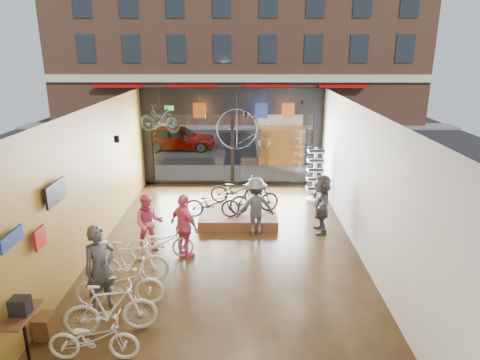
{
  "coord_description": "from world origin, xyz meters",
  "views": [
    {
      "loc": [
        0.46,
        -10.43,
        5.22
      ],
      "look_at": [
        0.34,
        1.4,
        1.57
      ],
      "focal_mm": 32.0,
      "sensor_mm": 36.0,
      "label": 1
    }
  ],
  "objects_px": {
    "display_platform": "(238,216)",
    "sunglasses_rack": "(315,175)",
    "display_bike_right": "(236,190)",
    "floor_bike_2": "(120,285)",
    "street_car": "(178,137)",
    "display_bike_left": "(212,203)",
    "customer_1": "(149,223)",
    "customer_3": "(256,207)",
    "hung_bike": "(160,118)",
    "box_truck": "(278,130)",
    "floor_bike_1": "(111,309)",
    "customer_2": "(184,227)",
    "display_bike_mid": "(254,198)",
    "customer_0": "(100,268)",
    "customer_5": "(321,204)",
    "penny_farthing": "(245,130)",
    "floor_bike_0": "(94,338)",
    "floor_bike_3": "(130,262)"
  },
  "relations": [
    {
      "from": "floor_bike_3",
      "to": "hung_bike",
      "type": "height_order",
      "value": "hung_bike"
    },
    {
      "from": "display_bike_mid",
      "to": "sunglasses_rack",
      "type": "height_order",
      "value": "sunglasses_rack"
    },
    {
      "from": "customer_3",
      "to": "floor_bike_1",
      "type": "bearing_deg",
      "value": 45.79
    },
    {
      "from": "penny_farthing",
      "to": "customer_5",
      "type": "bearing_deg",
      "value": -52.81
    },
    {
      "from": "floor_bike_1",
      "to": "floor_bike_3",
      "type": "xyz_separation_m",
      "value": [
        -0.09,
        1.82,
        0.01
      ]
    },
    {
      "from": "display_bike_right",
      "to": "customer_3",
      "type": "bearing_deg",
      "value": -152.09
    },
    {
      "from": "floor_bike_0",
      "to": "customer_0",
      "type": "bearing_deg",
      "value": 11.0
    },
    {
      "from": "customer_0",
      "to": "customer_2",
      "type": "height_order",
      "value": "customer_0"
    },
    {
      "from": "floor_bike_0",
      "to": "customer_1",
      "type": "height_order",
      "value": "customer_1"
    },
    {
      "from": "customer_0",
      "to": "customer_5",
      "type": "xyz_separation_m",
      "value": [
        5.19,
        3.98,
        -0.05
      ]
    },
    {
      "from": "customer_1",
      "to": "customer_3",
      "type": "height_order",
      "value": "customer_3"
    },
    {
      "from": "box_truck",
      "to": "display_bike_left",
      "type": "distance_m",
      "value": 9.7
    },
    {
      "from": "customer_2",
      "to": "display_bike_left",
      "type": "bearing_deg",
      "value": -62.4
    },
    {
      "from": "display_bike_right",
      "to": "floor_bike_2",
      "type": "bearing_deg",
      "value": 166.31
    },
    {
      "from": "box_truck",
      "to": "display_bike_right",
      "type": "xyz_separation_m",
      "value": [
        -1.97,
        -8.12,
        -0.51
      ]
    },
    {
      "from": "box_truck",
      "to": "customer_2",
      "type": "height_order",
      "value": "box_truck"
    },
    {
      "from": "customer_5",
      "to": "sunglasses_rack",
      "type": "relative_size",
      "value": 0.9
    },
    {
      "from": "customer_1",
      "to": "customer_3",
      "type": "relative_size",
      "value": 0.92
    },
    {
      "from": "display_platform",
      "to": "display_bike_right",
      "type": "xyz_separation_m",
      "value": [
        -0.08,
        0.75,
        0.61
      ]
    },
    {
      "from": "box_truck",
      "to": "customer_0",
      "type": "bearing_deg",
      "value": -108.77
    },
    {
      "from": "floor_bike_3",
      "to": "floor_bike_0",
      "type": "bearing_deg",
      "value": 173.34
    },
    {
      "from": "customer_2",
      "to": "customer_3",
      "type": "relative_size",
      "value": 1.0
    },
    {
      "from": "display_bike_left",
      "to": "display_bike_mid",
      "type": "relative_size",
      "value": 1.04
    },
    {
      "from": "display_platform",
      "to": "customer_2",
      "type": "bearing_deg",
      "value": -118.39
    },
    {
      "from": "customer_0",
      "to": "display_bike_right",
      "type": "bearing_deg",
      "value": 22.61
    },
    {
      "from": "customer_2",
      "to": "customer_5",
      "type": "relative_size",
      "value": 0.98
    },
    {
      "from": "street_car",
      "to": "customer_3",
      "type": "relative_size",
      "value": 2.31
    },
    {
      "from": "hung_bike",
      "to": "box_truck",
      "type": "bearing_deg",
      "value": -14.59
    },
    {
      "from": "display_platform",
      "to": "sunglasses_rack",
      "type": "height_order",
      "value": "sunglasses_rack"
    },
    {
      "from": "customer_5",
      "to": "street_car",
      "type": "bearing_deg",
      "value": -151.04
    },
    {
      "from": "customer_1",
      "to": "customer_2",
      "type": "distance_m",
      "value": 1.08
    },
    {
      "from": "customer_0",
      "to": "customer_1",
      "type": "distance_m",
      "value": 2.73
    },
    {
      "from": "street_car",
      "to": "display_bike_right",
      "type": "relative_size",
      "value": 2.28
    },
    {
      "from": "display_bike_right",
      "to": "display_platform",
      "type": "bearing_deg",
      "value": -164.34
    },
    {
      "from": "display_bike_right",
      "to": "customer_0",
      "type": "bearing_deg",
      "value": 163.83
    },
    {
      "from": "display_bike_right",
      "to": "customer_5",
      "type": "distance_m",
      "value": 2.96
    },
    {
      "from": "street_car",
      "to": "display_bike_left",
      "type": "bearing_deg",
      "value": -166.06
    },
    {
      "from": "customer_0",
      "to": "sunglasses_rack",
      "type": "height_order",
      "value": "sunglasses_rack"
    },
    {
      "from": "display_platform",
      "to": "floor_bike_1",
      "type": "bearing_deg",
      "value": -112.66
    },
    {
      "from": "box_truck",
      "to": "customer_3",
      "type": "xyz_separation_m",
      "value": [
        -1.38,
        -9.9,
        -0.4
      ]
    },
    {
      "from": "street_car",
      "to": "customer_2",
      "type": "relative_size",
      "value": 2.3
    },
    {
      "from": "penny_farthing",
      "to": "floor_bike_2",
      "type": "bearing_deg",
      "value": -111.2
    },
    {
      "from": "floor_bike_2",
      "to": "display_bike_mid",
      "type": "relative_size",
      "value": 1.14
    },
    {
      "from": "street_car",
      "to": "floor_bike_0",
      "type": "xyz_separation_m",
      "value": [
        0.92,
        -16.2,
        -0.26
      ]
    },
    {
      "from": "floor_bike_0",
      "to": "customer_2",
      "type": "relative_size",
      "value": 0.91
    },
    {
      "from": "penny_farthing",
      "to": "street_car",
      "type": "bearing_deg",
      "value": 114.71
    },
    {
      "from": "floor_bike_0",
      "to": "floor_bike_3",
      "type": "xyz_separation_m",
      "value": [
        -0.01,
        2.55,
        0.12
      ]
    },
    {
      "from": "customer_1",
      "to": "customer_2",
      "type": "bearing_deg",
      "value": -32.59
    },
    {
      "from": "customer_0",
      "to": "customer_5",
      "type": "relative_size",
      "value": 1.06
    },
    {
      "from": "display_platform",
      "to": "customer_0",
      "type": "height_order",
      "value": "customer_0"
    }
  ]
}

